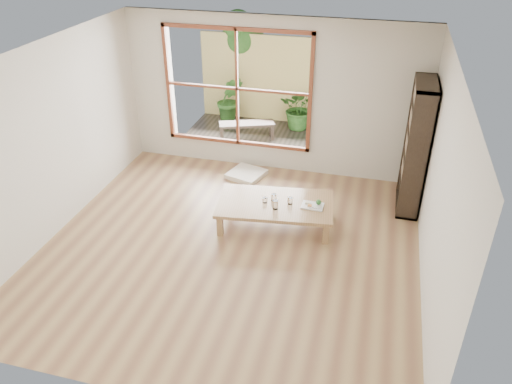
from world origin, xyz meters
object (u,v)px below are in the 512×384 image
food_tray (314,205)px  low_table (275,205)px  bookshelf (416,148)px  garden_bench (247,126)px

food_tray → low_table: bearing=-174.7°
low_table → food_tray: (0.55, 0.04, 0.07)m
low_table → bookshelf: size_ratio=0.89×
low_table → garden_bench: bearing=106.2°
low_table → garden_bench: 2.99m
food_tray → garden_bench: 3.21m
food_tray → garden_bench: bearing=123.6°
garden_bench → food_tray: bearing=-78.4°
low_table → food_tray: food_tray is taller
low_table → food_tray: 0.55m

